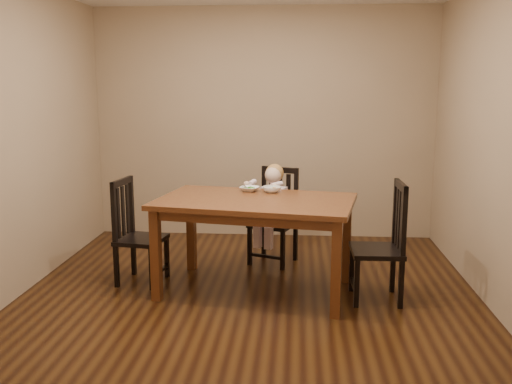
# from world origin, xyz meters

# --- Properties ---
(room) EXTENTS (4.01, 4.01, 2.71)m
(room) POSITION_xyz_m (0.00, 0.00, 1.35)
(room) COLOR #3A210C
(room) RESTS_ON ground
(dining_table) EXTENTS (1.82, 1.28, 0.84)m
(dining_table) POSITION_xyz_m (0.05, 0.08, 0.74)
(dining_table) COLOR #532313
(dining_table) RESTS_ON room
(chair_child) EXTENTS (0.54, 0.53, 0.98)m
(chair_child) POSITION_xyz_m (0.18, 0.95, 0.47)
(chair_child) COLOR black
(chair_child) RESTS_ON room
(chair_left) EXTENTS (0.46, 0.47, 0.97)m
(chair_left) POSITION_xyz_m (-1.07, 0.24, 0.46)
(chair_left) COLOR black
(chair_left) RESTS_ON room
(chair_right) EXTENTS (0.43, 0.45, 1.02)m
(chair_right) POSITION_xyz_m (1.13, -0.05, 0.49)
(chair_right) COLOR black
(chair_right) RESTS_ON room
(toddler) EXTENTS (0.45, 0.49, 0.55)m
(toddler) POSITION_xyz_m (0.16, 0.90, 0.61)
(toddler) COLOR white
(toddler) RESTS_ON chair_child
(bowl_peas) EXTENTS (0.22, 0.22, 0.04)m
(bowl_peas) POSITION_xyz_m (-0.04, 0.43, 0.86)
(bowl_peas) COLOR silver
(bowl_peas) RESTS_ON dining_table
(bowl_veg) EXTENTS (0.18, 0.18, 0.05)m
(bowl_veg) POSITION_xyz_m (0.17, 0.40, 0.86)
(bowl_veg) COLOR silver
(bowl_veg) RESTS_ON dining_table
(fork) EXTENTS (0.07, 0.12, 0.05)m
(fork) POSITION_xyz_m (-0.08, 0.42, 0.88)
(fork) COLOR silver
(fork) RESTS_ON bowl_peas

